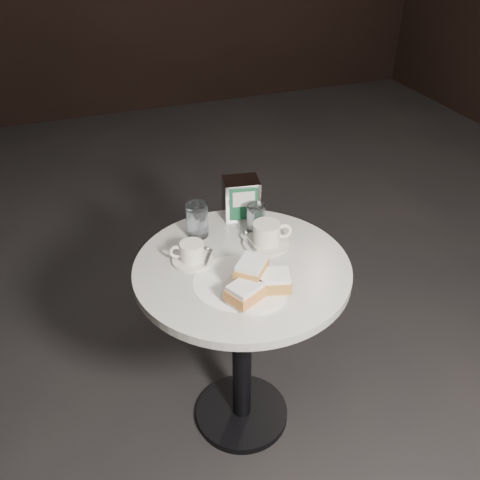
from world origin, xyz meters
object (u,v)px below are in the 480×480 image
object	(u,v)px
water_glass_left	(197,220)
napkin_dispenser	(241,198)
coffee_cup_right	(267,236)
water_glass_right	(256,219)
cafe_table	(242,312)
beignet_plate	(256,284)
coffee_cup_left	(192,254)

from	to	relation	value
water_glass_left	napkin_dispenser	xyz separation A→B (m)	(0.19, 0.07, 0.01)
coffee_cup_right	water_glass_right	world-z (taller)	water_glass_right
water_glass_left	napkin_dispenser	bearing A→B (deg)	20.48
cafe_table	beignet_plate	world-z (taller)	beignet_plate
beignet_plate	coffee_cup_left	bearing A→B (deg)	121.42
coffee_cup_right	napkin_dispenser	bearing A→B (deg)	104.90
coffee_cup_left	napkin_dispenser	distance (m)	0.33
beignet_plate	coffee_cup_right	world-z (taller)	beignet_plate
coffee_cup_left	coffee_cup_right	world-z (taller)	coffee_cup_right
coffee_cup_left	water_glass_left	world-z (taller)	water_glass_left
beignet_plate	coffee_cup_left	distance (m)	0.26
beignet_plate	napkin_dispenser	size ratio (longest dim) A/B	1.55
coffee_cup_left	napkin_dispenser	xyz separation A→B (m)	(0.25, 0.21, 0.04)
coffee_cup_right	water_glass_right	size ratio (longest dim) A/B	1.76
coffee_cup_left	water_glass_left	distance (m)	0.16
coffee_cup_left	cafe_table	bearing A→B (deg)	-12.72
water_glass_left	water_glass_right	xyz separation A→B (m)	(0.20, -0.05, -0.01)
coffee_cup_left	water_glass_left	xyz separation A→B (m)	(0.06, 0.14, 0.03)
beignet_plate	coffee_cup_right	size ratio (longest dim) A/B	1.23
beignet_plate	coffee_cup_right	bearing A→B (deg)	60.73
napkin_dispenser	cafe_table	bearing A→B (deg)	-99.41
coffee_cup_right	water_glass_right	distance (m)	0.09
cafe_table	water_glass_left	world-z (taller)	water_glass_left
beignet_plate	water_glass_left	bearing A→B (deg)	101.54
water_glass_left	napkin_dispenser	world-z (taller)	napkin_dispenser
coffee_cup_right	napkin_dispenser	size ratio (longest dim) A/B	1.26
coffee_cup_left	water_glass_left	bearing A→B (deg)	82.02
napkin_dispenser	water_glass_left	bearing A→B (deg)	-149.44
cafe_table	water_glass_left	distance (m)	0.35
cafe_table	water_glass_right	bearing A→B (deg)	56.47
coffee_cup_right	water_glass_left	size ratio (longest dim) A/B	1.52
cafe_table	coffee_cup_right	xyz separation A→B (m)	(0.12, 0.08, 0.23)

